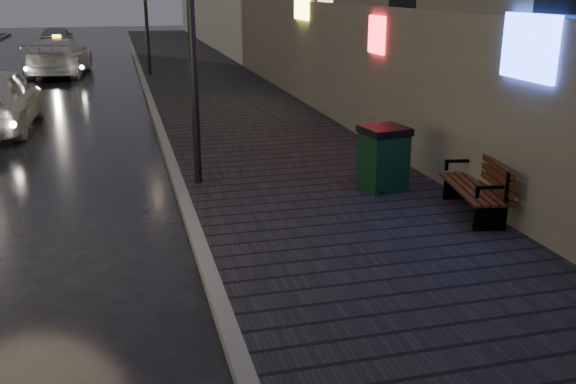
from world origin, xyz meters
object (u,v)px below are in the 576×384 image
Objects in this scene: taxi_mid at (59,57)px; car_far at (57,39)px; trash_bin at (383,158)px; bench at (479,186)px.

taxi_mid is 10.99m from car_far.
trash_bin is at bearing 105.36° from car_far.
bench is at bearing -68.09° from trash_bin.
trash_bin is 30.89m from car_far.
taxi_mid is at bearing 101.68° from trash_bin.
car_far is (-8.63, 31.54, 0.14)m from bench.
trash_bin is at bearing 115.81° from taxi_mid.
car_far is at bearing -79.18° from taxi_mid.
taxi_mid is 1.23× the size of car_far.
trash_bin is 20.14m from taxi_mid.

